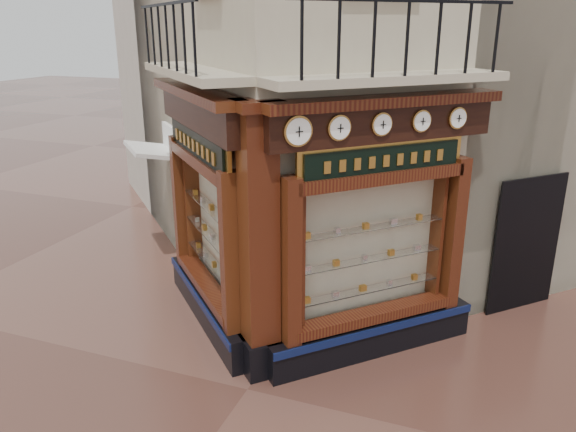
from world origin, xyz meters
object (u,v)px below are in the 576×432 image
at_px(corner_pilaster, 259,249).
at_px(signboard_left, 197,145).
at_px(clock_e, 457,118).
at_px(clock_b, 339,128).
at_px(signboard_right, 384,160).
at_px(awning, 160,262).
at_px(clock_d, 421,121).
at_px(clock_a, 298,131).
at_px(clock_c, 382,124).

distance_m(corner_pilaster, signboard_left, 2.12).
bearing_deg(clock_e, clock_b, -180.00).
height_order(signboard_left, signboard_right, signboard_left).
height_order(clock_e, awning, clock_e).
bearing_deg(clock_d, clock_b, -180.00).
distance_m(clock_b, clock_d, 1.29).
height_order(clock_e, signboard_left, clock_e).
bearing_deg(signboard_left, awning, 3.65).
height_order(clock_a, awning, clock_a).
height_order(clock_b, clock_e, clock_b).
relative_size(clock_d, awning, 0.22).
bearing_deg(clock_e, signboard_right, 174.45).
bearing_deg(signboard_left, clock_c, -138.45).
bearing_deg(clock_a, clock_b, -0.00).
distance_m(corner_pilaster, clock_e, 3.36).
distance_m(clock_c, clock_d, 0.65).
distance_m(clock_a, signboard_right, 1.47).
height_order(corner_pilaster, signboard_left, corner_pilaster).
bearing_deg(clock_b, clock_d, 0.00).
bearing_deg(clock_e, clock_a, -180.00).
relative_size(clock_e, signboard_left, 0.14).
bearing_deg(clock_c, signboard_right, 38.95).
relative_size(clock_a, clock_c, 1.24).
xyz_separation_m(clock_a, clock_c, (0.87, 0.87, -0.00)).
relative_size(clock_b, signboard_right, 0.18).
distance_m(awning, signboard_left, 4.24).
xyz_separation_m(clock_c, clock_e, (0.90, 0.90, -0.00)).
distance_m(clock_b, signboard_right, 0.95).
xyz_separation_m(clock_d, signboard_left, (-3.36, -0.28, -0.52)).
xyz_separation_m(clock_a, awning, (-4.20, 2.95, -3.62)).
xyz_separation_m(clock_a, signboard_right, (0.89, 1.05, -0.52)).
distance_m(corner_pilaster, awning, 5.05).
bearing_deg(awning, clock_b, -163.83).
xyz_separation_m(corner_pilaster, clock_b, (0.99, 0.38, 1.67)).
bearing_deg(corner_pilaster, clock_e, -8.41).
height_order(clock_b, signboard_right, clock_b).
xyz_separation_m(clock_b, signboard_left, (-2.45, 0.63, -0.52)).
relative_size(clock_e, awning, 0.22).
xyz_separation_m(corner_pilaster, clock_c, (1.44, 0.84, 1.67)).
height_order(clock_a, signboard_right, clock_a).
bearing_deg(clock_e, awning, 123.81).
distance_m(clock_d, signboard_right, 0.74).
distance_m(corner_pilaster, clock_c, 2.36).
relative_size(corner_pilaster, awning, 2.78).
height_order(corner_pilaster, clock_b, corner_pilaster).
distance_m(corner_pilaster, clock_b, 1.98).
bearing_deg(clock_a, awning, 99.87).
xyz_separation_m(corner_pilaster, clock_e, (2.34, 1.74, 1.67)).
bearing_deg(clock_b, clock_c, -0.00).
bearing_deg(signboard_left, clock_e, -124.20).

